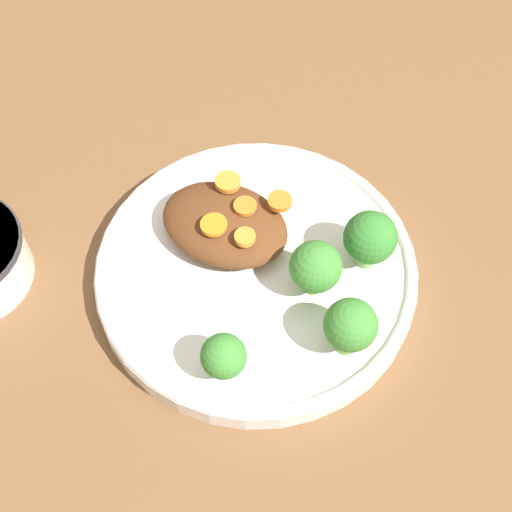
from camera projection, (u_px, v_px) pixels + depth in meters
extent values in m
plane|color=brown|center=(256.00, 278.00, 0.64)|extent=(4.00, 4.00, 0.00)
cylinder|color=white|center=(256.00, 272.00, 0.64)|extent=(0.28, 0.28, 0.02)
torus|color=white|center=(256.00, 265.00, 0.63)|extent=(0.28, 0.28, 0.01)
ellipsoid|color=#5B3319|center=(225.00, 224.00, 0.63)|extent=(0.12, 0.09, 0.03)
cylinder|color=#759E51|center=(347.00, 339.00, 0.57)|extent=(0.02, 0.02, 0.02)
sphere|color=#3D8433|center=(351.00, 325.00, 0.55)|extent=(0.04, 0.04, 0.04)
cylinder|color=#759E51|center=(315.00, 278.00, 0.61)|extent=(0.01, 0.01, 0.02)
sphere|color=#3D8433|center=(317.00, 263.00, 0.59)|extent=(0.04, 0.04, 0.04)
cylinder|color=#759E51|center=(225.00, 367.00, 0.56)|extent=(0.01, 0.01, 0.02)
sphere|color=#3D8433|center=(224.00, 356.00, 0.55)|extent=(0.04, 0.04, 0.04)
cylinder|color=#7FA85B|center=(366.00, 254.00, 0.62)|extent=(0.02, 0.02, 0.02)
sphere|color=#337A2D|center=(370.00, 237.00, 0.60)|extent=(0.05, 0.05, 0.05)
cylinder|color=orange|center=(247.00, 233.00, 0.60)|extent=(0.02, 0.02, 0.01)
cylinder|color=orange|center=(214.00, 225.00, 0.60)|extent=(0.02, 0.02, 0.00)
cylinder|color=orange|center=(245.00, 206.00, 0.62)|extent=(0.02, 0.02, 0.00)
cylinder|color=orange|center=(279.00, 201.00, 0.62)|extent=(0.02, 0.02, 0.01)
cylinder|color=orange|center=(228.00, 182.00, 0.63)|extent=(0.02, 0.02, 0.01)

